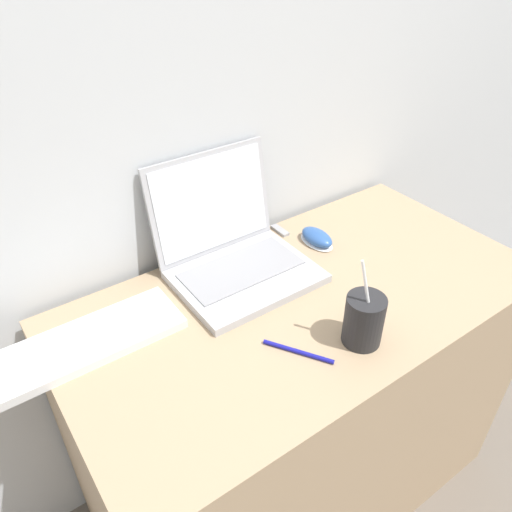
# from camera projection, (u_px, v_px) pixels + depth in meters

# --- Properties ---
(wall_back) EXTENTS (7.00, 0.04, 2.50)m
(wall_back) POSITION_uv_depth(u_px,v_px,m) (220.00, 43.00, 1.08)
(wall_back) COLOR silver
(wall_back) RESTS_ON ground_plane
(desk) EXTENTS (1.12, 0.58, 0.76)m
(desk) POSITION_uv_depth(u_px,v_px,m) (297.00, 403.00, 1.36)
(desk) COLOR tan
(desk) RESTS_ON ground_plane
(laptop) EXTENTS (0.32, 0.30, 0.27)m
(laptop) POSITION_uv_depth(u_px,v_px,m) (233.00, 249.00, 1.19)
(laptop) COLOR #ADADB2
(laptop) RESTS_ON desk
(drink_cup) EXTENTS (0.08, 0.08, 0.20)m
(drink_cup) POSITION_uv_depth(u_px,v_px,m) (365.00, 319.00, 0.99)
(drink_cup) COLOR #232326
(drink_cup) RESTS_ON desk
(computer_mouse) EXTENTS (0.06, 0.11, 0.04)m
(computer_mouse) POSITION_uv_depth(u_px,v_px,m) (317.00, 238.00, 1.31)
(computer_mouse) COLOR white
(computer_mouse) RESTS_ON desk
(external_keyboard) EXTENTS (0.44, 0.14, 0.02)m
(external_keyboard) POSITION_uv_depth(u_px,v_px,m) (73.00, 348.00, 0.99)
(external_keyboard) COLOR silver
(external_keyboard) RESTS_ON desk
(usb_stick) EXTENTS (0.02, 0.06, 0.01)m
(usb_stick) POSITION_uv_depth(u_px,v_px,m) (280.00, 230.00, 1.36)
(usb_stick) COLOR #99999E
(usb_stick) RESTS_ON desk
(pen) EXTENTS (0.09, 0.13, 0.01)m
(pen) POSITION_uv_depth(u_px,v_px,m) (298.00, 352.00, 0.99)
(pen) COLOR #191999
(pen) RESTS_ON desk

